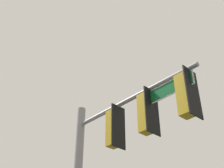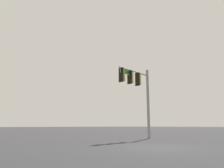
% 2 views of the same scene
% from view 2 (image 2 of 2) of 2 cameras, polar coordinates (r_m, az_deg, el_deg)
% --- Properties ---
extents(ground_plane, '(400.00, 400.00, 0.00)m').
position_cam_2_polar(ground_plane, '(13.54, 11.34, -15.92)').
color(ground_plane, '#2D2D30').
extents(signal_pole_near, '(4.65, 1.13, 6.95)m').
position_cam_2_polar(signal_pole_near, '(21.38, 7.17, -1.48)').
color(signal_pole_near, gray).
rests_on(signal_pole_near, ground_plane).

